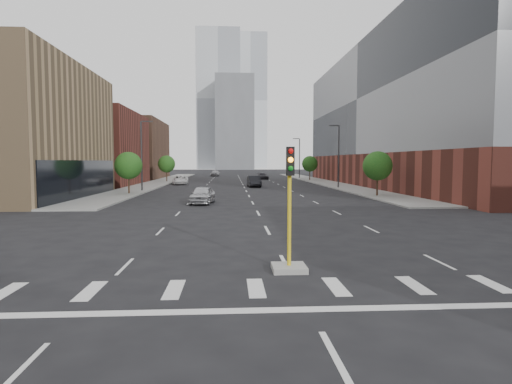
{
  "coord_description": "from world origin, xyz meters",
  "views": [
    {
      "loc": [
        -2.07,
        -5.89,
        3.9
      ],
      "look_at": [
        -0.91,
        13.49,
        2.5
      ],
      "focal_mm": 30.0,
      "sensor_mm": 36.0,
      "label": 1
    }
  ],
  "objects": [
    {
      "name": "tree_right_far",
      "position": [
        14.0,
        80.0,
        3.39
      ],
      "size": [
        3.2,
        3.2,
        4.85
      ],
      "color": "#382619",
      "rests_on": "ground"
    },
    {
      "name": "tree_left_near",
      "position": [
        -14.0,
        45.0,
        3.39
      ],
      "size": [
        3.2,
        3.2,
        4.85
      ],
      "color": "#382619",
      "rests_on": "ground"
    },
    {
      "name": "sidewalk_right_far",
      "position": [
        15.0,
        74.0,
        0.07
      ],
      "size": [
        5.0,
        92.0,
        0.15
      ],
      "primitive_type": "cube",
      "color": "gray",
      "rests_on": "ground"
    },
    {
      "name": "tower_mid",
      "position": [
        0.0,
        200.0,
        22.0
      ],
      "size": [
        18.0,
        18.0,
        44.0
      ],
      "primitive_type": "cube",
      "color": "slate",
      "rests_on": "ground"
    },
    {
      "name": "car_mid_right",
      "position": [
        1.5,
        58.99,
        0.86
      ],
      "size": [
        2.07,
        5.29,
        1.72
      ],
      "primitive_type": "imported",
      "rotation": [
        0.0,
        0.0,
        0.05
      ],
      "color": "black",
      "rests_on": "ground"
    },
    {
      "name": "tower_right",
      "position": [
        10.0,
        260.0,
        40.0
      ],
      "size": [
        20.0,
        20.0,
        80.0
      ],
      "primitive_type": "cube",
      "color": "#B2B7BC",
      "rests_on": "ground"
    },
    {
      "name": "median_traffic_signal",
      "position": [
        0.0,
        8.97,
        0.97
      ],
      "size": [
        1.2,
        1.2,
        4.4
      ],
      "color": "#999993",
      "rests_on": "ground"
    },
    {
      "name": "tree_right_near",
      "position": [
        14.0,
        40.0,
        3.39
      ],
      "size": [
        3.2,
        3.2,
        4.85
      ],
      "color": "#382619",
      "rests_on": "ground"
    },
    {
      "name": "car_deep_right",
      "position": [
        4.81,
        86.36,
        0.71
      ],
      "size": [
        2.67,
        5.14,
        1.42
      ],
      "primitive_type": "imported",
      "rotation": [
        0.0,
        0.0,
        0.14
      ],
      "color": "black",
      "rests_on": "ground"
    },
    {
      "name": "car_near_left",
      "position": [
        -4.67,
        33.54,
        0.81
      ],
      "size": [
        2.44,
        4.96,
        1.63
      ],
      "primitive_type": "imported",
      "rotation": [
        0.0,
        0.0,
        -0.11
      ],
      "color": "#B6B7BB",
      "rests_on": "ground"
    },
    {
      "name": "streetlight_right_a",
      "position": [
        13.41,
        55.0,
        5.01
      ],
      "size": [
        1.6,
        0.22,
        9.07
      ],
      "color": "#2D2D30",
      "rests_on": "ground"
    },
    {
      "name": "tree_left_far",
      "position": [
        -14.0,
        75.0,
        3.39
      ],
      "size": [
        3.2,
        3.2,
        4.85
      ],
      "color": "#382619",
      "rests_on": "ground"
    },
    {
      "name": "streetlight_right_b",
      "position": [
        13.41,
        90.0,
        5.01
      ],
      "size": [
        1.6,
        0.22,
        9.07
      ],
      "color": "#2D2D30",
      "rests_on": "ground"
    },
    {
      "name": "streetlight_left",
      "position": [
        -13.41,
        50.0,
        5.01
      ],
      "size": [
        1.6,
        0.22,
        9.07
      ],
      "color": "#2D2D30",
      "rests_on": "ground"
    },
    {
      "name": "car_far_left",
      "position": [
        -10.5,
        66.84,
        0.75
      ],
      "size": [
        2.86,
        5.55,
        1.5
      ],
      "primitive_type": "imported",
      "rotation": [
        0.0,
        0.0,
        0.07
      ],
      "color": "silver",
      "rests_on": "ground"
    },
    {
      "name": "building_right_main",
      "position": [
        29.5,
        60.0,
        11.0
      ],
      "size": [
        24.0,
        70.0,
        22.0
      ],
      "color": "brown",
      "rests_on": "ground"
    },
    {
      "name": "building_left_far_a",
      "position": [
        -27.5,
        66.0,
        6.0
      ],
      "size": [
        20.0,
        22.0,
        12.0
      ],
      "primitive_type": "cube",
      "color": "brown",
      "rests_on": "ground"
    },
    {
      "name": "sidewalk_left_far",
      "position": [
        -15.0,
        74.0,
        0.07
      ],
      "size": [
        5.0,
        92.0,
        0.15
      ],
      "primitive_type": "cube",
      "color": "gray",
      "rests_on": "ground"
    },
    {
      "name": "building_left_far_b",
      "position": [
        -27.5,
        92.0,
        6.5
      ],
      "size": [
        20.0,
        24.0,
        13.0
      ],
      "primitive_type": "cube",
      "color": "brown",
      "rests_on": "ground"
    },
    {
      "name": "tower_left",
      "position": [
        -8.0,
        220.0,
        35.0
      ],
      "size": [
        22.0,
        22.0,
        70.0
      ],
      "primitive_type": "cube",
      "color": "#B2B7BC",
      "rests_on": "ground"
    },
    {
      "name": "car_distant",
      "position": [
        -6.09,
        106.57,
        0.84
      ],
      "size": [
        2.42,
        5.08,
        1.68
      ],
      "primitive_type": "imported",
      "rotation": [
        0.0,
        0.0,
        -0.09
      ],
      "color": "#A6A5AA",
      "rests_on": "ground"
    }
  ]
}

